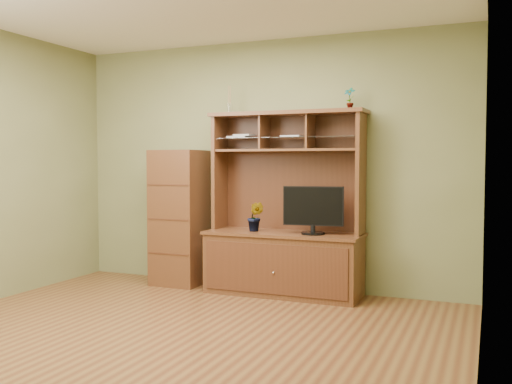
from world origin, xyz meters
The scene contains 8 objects.
room centered at (0.00, 0.00, 1.35)m, with size 4.54×4.04×2.74m.
media_hutch centered at (0.33, 1.73, 0.52)m, with size 1.66×0.61×1.90m.
monitor centered at (0.66, 1.65, 0.91)m, with size 0.61×0.24×0.48m.
orchid_plant centered at (0.04, 1.65, 0.81)m, with size 0.17×0.14×0.31m, color #34561D.
top_plant centered at (0.99, 1.80, 2.01)m, with size 0.12×0.08×0.22m, color #296523.
reed_diffuser centered at (-0.33, 1.81, 2.02)m, with size 0.06×0.06×0.30m.
magazines centered at (-0.01, 1.80, 1.65)m, with size 0.83×0.17×0.04m.
side_cabinet centered at (-0.93, 1.74, 0.75)m, with size 0.54×0.49×1.51m.
Camera 1 is at (2.31, -3.83, 1.37)m, focal length 40.00 mm.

